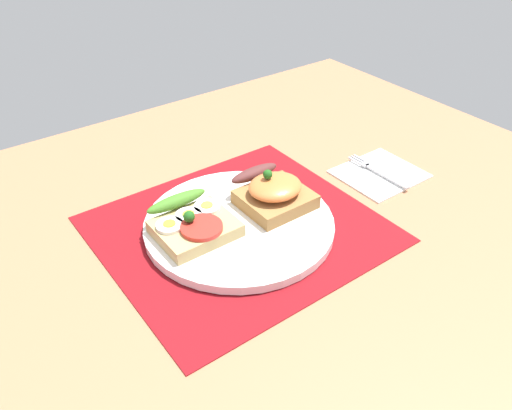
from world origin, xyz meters
TOP-DOWN VIEW (x-y plane):
  - ground_plane at (0.00, 0.00)cm, footprint 120.00×90.00cm
  - placemat at (0.00, 0.00)cm, footprint 37.93×34.75cm
  - plate at (0.00, 0.00)cm, footprint 27.24×27.24cm
  - sandwich_egg_tomato at (-6.55, 1.82)cm, footprint 10.59×10.59cm
  - sandwich_salmon at (6.49, 0.63)cm, footprint 9.81×10.54cm
  - napkin at (27.62, -1.69)cm, footprint 13.27×11.79cm
  - fork at (27.21, -1.23)cm, footprint 1.62×12.65cm

SIDE VIEW (x-z plane):
  - ground_plane at x=0.00cm, z-range -3.20..0.00cm
  - placemat at x=0.00cm, z-range 0.00..0.30cm
  - napkin at x=27.62cm, z-range 0.00..0.60cm
  - fork at x=27.21cm, z-range 0.60..0.92cm
  - plate at x=0.00cm, z-range 0.30..1.58cm
  - sandwich_egg_tomato at x=-6.55cm, z-range 0.98..5.06cm
  - sandwich_salmon at x=6.49cm, z-range 0.76..6.70cm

